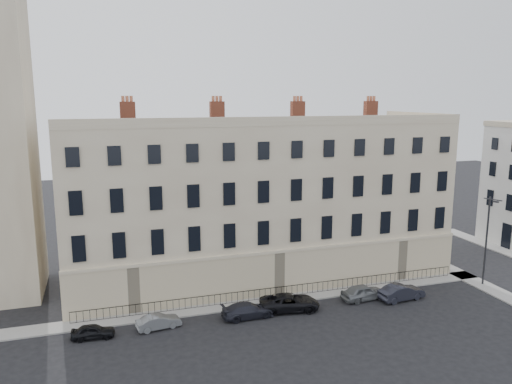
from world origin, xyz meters
TOP-DOWN VIEW (x-y plane):
  - ground at (0.00, 0.00)m, footprint 160.00×160.00m
  - terrace at (-5.97, 11.97)m, footprint 36.22×12.22m
  - pavement_terrace at (-10.00, 5.00)m, footprint 48.00×2.00m
  - pavement_east_return at (13.00, 8.00)m, footprint 2.00×24.00m
  - pavement_adjacent at (23.00, 10.00)m, footprint 2.00×20.00m
  - railings at (-6.00, 5.40)m, footprint 35.00×0.04m
  - car_a at (-21.77, 2.57)m, footprint 3.19×1.48m
  - car_b at (-17.00, 2.69)m, footprint 3.50×1.66m
  - car_c at (-9.95, 2.48)m, footprint 4.31×1.89m
  - car_d at (-6.26, 2.75)m, footprint 5.26×3.04m
  - car_e at (0.67, 2.85)m, footprint 4.16×2.00m
  - car_f at (3.80, 1.84)m, footprint 4.32×1.90m
  - streetlamp at (13.09, 2.42)m, footprint 0.90×1.71m

SIDE VIEW (x-z plane):
  - ground at x=0.00m, z-range 0.00..0.00m
  - pavement_terrace at x=-10.00m, z-range 0.00..0.12m
  - pavement_east_return at x=13.00m, z-range 0.00..0.12m
  - pavement_adjacent at x=23.00m, z-range 0.00..0.12m
  - car_a at x=-21.77m, z-range 0.00..1.06m
  - railings at x=-6.00m, z-range 0.07..1.03m
  - car_b at x=-17.00m, z-range 0.00..1.11m
  - car_c at x=-9.95m, z-range 0.00..1.23m
  - car_e at x=0.67m, z-range 0.00..1.37m
  - car_d at x=-6.26m, z-range 0.00..1.38m
  - car_f at x=3.80m, z-range 0.00..1.38m
  - streetlamp at x=13.09m, z-range 0.46..8.93m
  - terrace at x=-5.97m, z-range -1.00..16.00m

